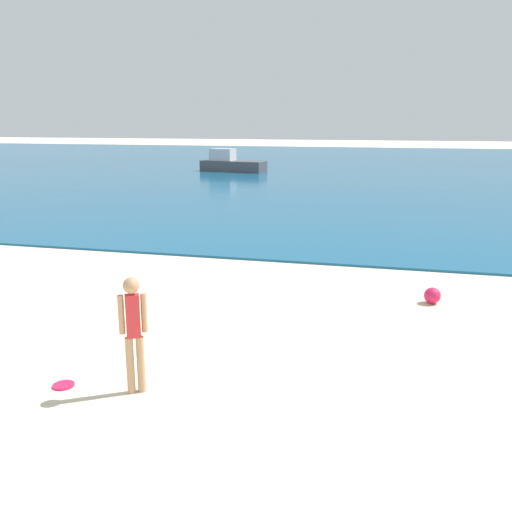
{
  "coord_description": "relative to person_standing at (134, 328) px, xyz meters",
  "views": [
    {
      "loc": [
        1.88,
        -0.38,
        3.42
      ],
      "look_at": [
        -0.36,
        8.54,
        1.16
      ],
      "focal_mm": 38.91,
      "sensor_mm": 36.0,
      "label": 1
    }
  ],
  "objects": [
    {
      "name": "boat_far",
      "position": [
        -7.79,
        30.26,
        -0.3
      ],
      "size": [
        4.58,
        2.16,
        1.5
      ],
      "rotation": [
        0.0,
        0.0,
        -0.18
      ],
      "color": "#4C4C51",
      "rests_on": "water"
    },
    {
      "name": "beach_ball",
      "position": [
        3.9,
        4.65,
        -0.72
      ],
      "size": [
        0.31,
        0.31,
        0.31
      ],
      "primitive_type": "sphere",
      "color": "#E51E4C",
      "rests_on": "ground"
    },
    {
      "name": "person_standing",
      "position": [
        0.0,
        0.0,
        0.0
      ],
      "size": [
        0.32,
        0.21,
        1.54
      ],
      "rotation": [
        0.0,
        0.0,
        3.65
      ],
      "color": "tan",
      "rests_on": "ground"
    },
    {
      "name": "water",
      "position": [
        1.21,
        37.03,
        -0.84
      ],
      "size": [
        160.0,
        60.0,
        0.06
      ],
      "primitive_type": "cube",
      "color": "#14567F",
      "rests_on": "ground"
    },
    {
      "name": "frisbee",
      "position": [
        -1.01,
        -0.1,
        -0.86
      ],
      "size": [
        0.28,
        0.28,
        0.03
      ],
      "primitive_type": "cylinder",
      "color": "#E51E4C",
      "rests_on": "ground"
    }
  ]
}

